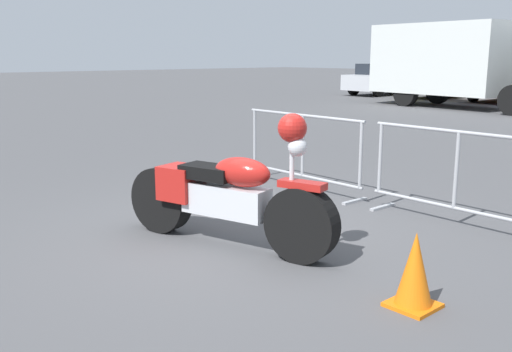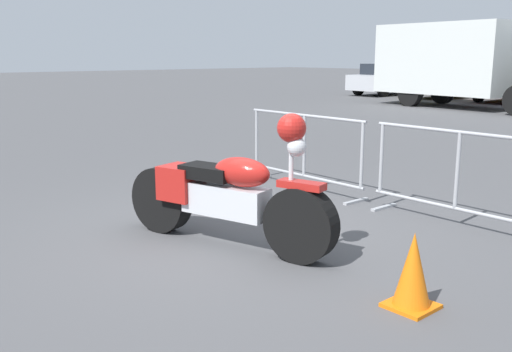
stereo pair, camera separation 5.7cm
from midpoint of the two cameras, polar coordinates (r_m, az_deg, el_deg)
ground_plane at (r=5.99m, az=-1.94°, el=-6.14°), size 120.00×120.00×0.00m
motorcycle at (r=5.62m, az=-3.34°, el=-1.87°), size 2.37×0.82×1.36m
crowd_barrier_near at (r=7.99m, az=4.48°, el=2.52°), size 2.15×0.47×1.07m
crowd_barrier_far at (r=6.63m, az=19.12°, el=-0.08°), size 2.15×0.47×1.07m
box_truck at (r=21.75m, az=20.10°, el=10.69°), size 7.88×2.96×2.98m
parked_car_silver at (r=28.19m, az=12.68°, el=9.44°), size 1.92×4.37×1.46m
parked_car_yellow at (r=27.12m, az=18.41°, el=9.03°), size 1.91×4.35×1.46m
parked_car_red at (r=25.75m, az=23.96°, el=8.53°), size 1.97×4.48×1.50m
traffic_cone at (r=4.46m, az=15.23°, el=-9.14°), size 0.34×0.34×0.59m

